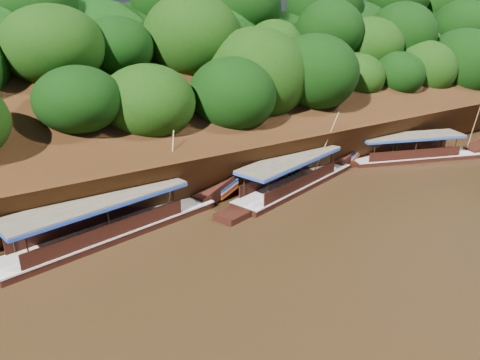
# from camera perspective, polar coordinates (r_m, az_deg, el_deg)

# --- Properties ---
(ground) EXTENTS (160.00, 160.00, 0.00)m
(ground) POSITION_cam_1_polar(r_m,az_deg,el_deg) (29.57, 15.82, -5.98)
(ground) COLOR black
(ground) RESTS_ON ground
(riverbank) EXTENTS (120.00, 30.06, 19.40)m
(riverbank) POSITION_cam_1_polar(r_m,az_deg,el_deg) (45.89, -5.71, 6.75)
(riverbank) COLOR #311C0A
(riverbank) RESTS_ON ground
(boat_0) EXTENTS (13.83, 6.60, 6.23)m
(boat_0) POSITION_cam_1_polar(r_m,az_deg,el_deg) (44.29, 21.45, 3.04)
(boat_0) COLOR black
(boat_0) RESTS_ON ground
(boat_1) EXTENTS (14.53, 5.89, 5.83)m
(boat_1) POSITION_cam_1_polar(r_m,az_deg,el_deg) (35.60, 7.50, 0.28)
(boat_1) COLOR black
(boat_1) RESTS_ON ground
(boat_2) EXTENTS (16.31, 5.09, 5.99)m
(boat_2) POSITION_cam_1_polar(r_m,az_deg,el_deg) (29.07, -13.65, -4.98)
(boat_2) COLOR black
(boat_2) RESTS_ON ground
(reeds) EXTENTS (49.83, 2.49, 2.19)m
(reeds) POSITION_cam_1_polar(r_m,az_deg,el_deg) (33.35, -0.77, -0.33)
(reeds) COLOR #1F6018
(reeds) RESTS_ON ground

